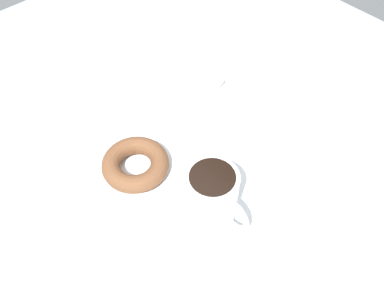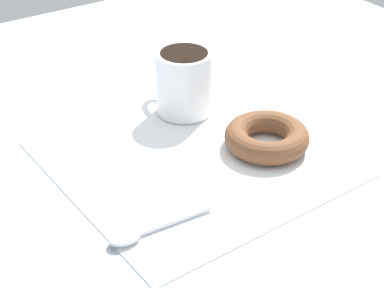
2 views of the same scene
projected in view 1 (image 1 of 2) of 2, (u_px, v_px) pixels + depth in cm
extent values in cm
cube|color=#99A8B7|center=(177.00, 154.00, 74.19)|extent=(120.00, 120.00, 2.00)
cube|color=white|center=(192.00, 152.00, 73.06)|extent=(33.72, 33.72, 0.30)
cylinder|color=white|center=(211.00, 195.00, 62.01)|extent=(7.75, 7.75, 8.97)
cylinder|color=black|center=(212.00, 178.00, 58.72)|extent=(6.55, 6.55, 0.60)
torus|color=white|center=(233.00, 214.00, 59.94)|extent=(0.90, 5.92, 5.92)
torus|color=brown|center=(135.00, 164.00, 69.32)|extent=(10.99, 10.99, 3.02)
ellipsoid|color=silver|center=(216.00, 83.00, 83.42)|extent=(3.77, 2.66, 0.90)
cylinder|color=silver|center=(193.00, 96.00, 81.26)|extent=(9.62, 1.26, 0.56)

